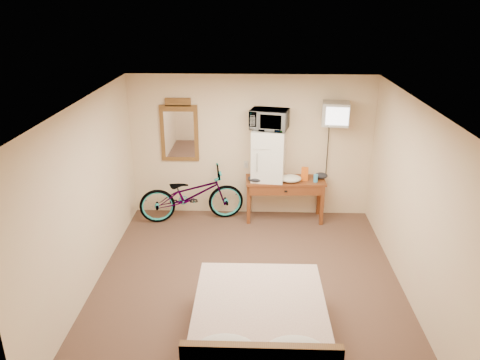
{
  "coord_description": "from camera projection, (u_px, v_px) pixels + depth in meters",
  "views": [
    {
      "loc": [
        0.08,
        -5.48,
        3.7
      ],
      "look_at": [
        -0.14,
        0.85,
        1.2
      ],
      "focal_mm": 35.0,
      "sensor_mm": 36.0,
      "label": 1
    }
  ],
  "objects": [
    {
      "name": "room",
      "position": [
        248.0,
        201.0,
        6.0
      ],
      "size": [
        4.6,
        4.64,
        2.5
      ],
      "color": "#452D22",
      "rests_on": "ground"
    },
    {
      "name": "snack_bag",
      "position": [
        305.0,
        174.0,
        7.98
      ],
      "size": [
        0.13,
        0.09,
        0.23
      ],
      "primitive_type": "cube",
      "rotation": [
        0.0,
        0.0,
        -0.17
      ],
      "color": "#D85A13",
      "rests_on": "desk"
    },
    {
      "name": "bicycle",
      "position": [
        192.0,
        195.0,
        8.13
      ],
      "size": [
        1.9,
        0.98,
        0.95
      ],
      "primitive_type": "imported",
      "rotation": [
        0.0,
        0.0,
        1.77
      ],
      "color": "black",
      "rests_on": "floor"
    },
    {
      "name": "wall_mirror",
      "position": [
        179.0,
        131.0,
        8.05
      ],
      "size": [
        0.65,
        0.04,
        1.11
      ],
      "color": "brown",
      "rests_on": "room"
    },
    {
      "name": "cloth_dark_a",
      "position": [
        256.0,
        179.0,
        7.94
      ],
      "size": [
        0.29,
        0.22,
        0.11
      ],
      "primitive_type": "ellipsoid",
      "color": "black",
      "rests_on": "desk"
    },
    {
      "name": "bed",
      "position": [
        260.0,
        333.0,
        5.07
      ],
      "size": [
        1.48,
        1.97,
        0.9
      ],
      "color": "brown",
      "rests_on": "floor"
    },
    {
      "name": "crt_television",
      "position": [
        335.0,
        114.0,
        7.59
      ],
      "size": [
        0.47,
        0.58,
        0.38
      ],
      "color": "black",
      "rests_on": "room"
    },
    {
      "name": "mini_fridge",
      "position": [
        268.0,
        154.0,
        7.93
      ],
      "size": [
        0.6,
        0.58,
        0.88
      ],
      "color": "white",
      "rests_on": "desk"
    },
    {
      "name": "cloth_dark_b",
      "position": [
        321.0,
        176.0,
        8.08
      ],
      "size": [
        0.23,
        0.18,
        0.1
      ],
      "primitive_type": "ellipsoid",
      "color": "black",
      "rests_on": "desk"
    },
    {
      "name": "cloth_cream",
      "position": [
        291.0,
        178.0,
        7.94
      ],
      "size": [
        0.37,
        0.29,
        0.11
      ],
      "primitive_type": "ellipsoid",
      "color": "silver",
      "rests_on": "desk"
    },
    {
      "name": "desk",
      "position": [
        285.0,
        187.0,
        8.07
      ],
      "size": [
        1.37,
        0.57,
        0.75
      ],
      "color": "brown",
      "rests_on": "floor"
    },
    {
      "name": "blue_cup",
      "position": [
        316.0,
        178.0,
        7.92
      ],
      "size": [
        0.08,
        0.08,
        0.13
      ],
      "primitive_type": "cylinder",
      "color": "#3C9BCF",
      "rests_on": "desk"
    },
    {
      "name": "microwave",
      "position": [
        269.0,
        119.0,
        7.7
      ],
      "size": [
        0.69,
        0.54,
        0.34
      ],
      "primitive_type": "imported",
      "rotation": [
        0.0,
        0.0,
        -0.24
      ],
      "color": "white",
      "rests_on": "mini_fridge"
    }
  ]
}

